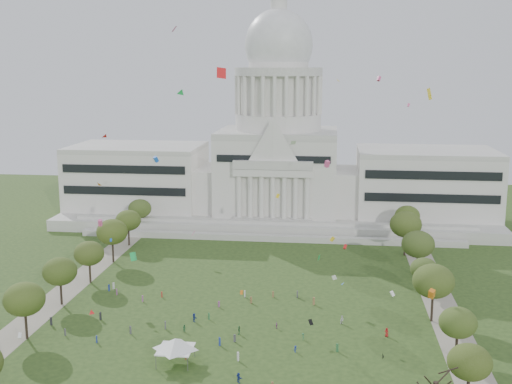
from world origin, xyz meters
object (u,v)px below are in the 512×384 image
Objects in this scene: big_bare_tree at (436,378)px; event_tent at (175,343)px; person_0 at (387,332)px; capitol at (278,162)px.

big_bare_tree is 50.69m from event_tent.
event_tent is 4.69× the size of person_0.
person_0 is at bearing 22.74° from event_tent.
capitol is at bearing 142.55° from person_0.
capitol is 147.23m from big_bare_tree.
big_bare_tree is at bearing -74.98° from capitol.
big_bare_tree is at bearing -47.11° from person_0.
capitol is 113.26m from person_0.
capitol is 16.92× the size of event_tent.
event_tent is (-47.32, 17.60, -4.58)m from big_bare_tree.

